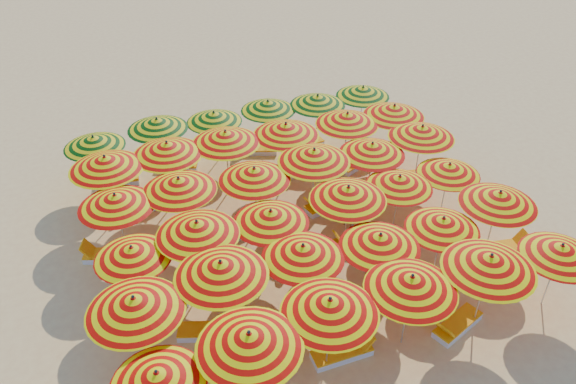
% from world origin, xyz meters
% --- Properties ---
extents(ground, '(120.00, 120.00, 0.00)m').
position_xyz_m(ground, '(0.00, 0.00, 0.00)').
color(ground, '#F0C06A').
rests_on(ground, ground).
extents(umbrella_0, '(2.96, 2.96, 2.37)m').
position_xyz_m(umbrella_0, '(-5.65, -5.77, 2.09)').
color(umbrella_0, silver).
rests_on(umbrella_0, ground).
extents(umbrella_1, '(3.33, 3.33, 2.75)m').
position_xyz_m(umbrella_1, '(-3.47, -5.78, 2.42)').
color(umbrella_1, silver).
rests_on(umbrella_1, ground).
extents(umbrella_2, '(2.96, 2.96, 2.70)m').
position_xyz_m(umbrella_2, '(-1.26, -5.48, 2.38)').
color(umbrella_2, silver).
rests_on(umbrella_2, ground).
extents(umbrella_3, '(3.12, 3.12, 2.67)m').
position_xyz_m(umbrella_3, '(1.09, -5.50, 2.35)').
color(umbrella_3, silver).
rests_on(umbrella_3, ground).
extents(umbrella_4, '(3.43, 3.43, 2.75)m').
position_xyz_m(umbrella_4, '(3.44, -5.67, 2.42)').
color(umbrella_4, silver).
rests_on(umbrella_4, ground).
extents(umbrella_5, '(2.57, 2.57, 2.42)m').
position_xyz_m(umbrella_5, '(5.89, -5.78, 2.13)').
color(umbrella_5, silver).
rests_on(umbrella_5, ground).
extents(umbrella_6, '(3.06, 3.06, 2.69)m').
position_xyz_m(umbrella_6, '(-5.77, -3.62, 2.37)').
color(umbrella_6, silver).
rests_on(umbrella_6, ground).
extents(umbrella_7, '(3.11, 3.11, 2.75)m').
position_xyz_m(umbrella_7, '(-3.41, -3.22, 2.42)').
color(umbrella_7, silver).
rests_on(umbrella_7, ground).
extents(umbrella_8, '(3.16, 3.16, 2.54)m').
position_xyz_m(umbrella_8, '(-1.01, -3.19, 2.24)').
color(umbrella_8, silver).
rests_on(umbrella_8, ground).
extents(umbrella_9, '(3.00, 3.00, 2.54)m').
position_xyz_m(umbrella_9, '(1.24, -3.58, 2.23)').
color(umbrella_9, silver).
rests_on(umbrella_9, ground).
extents(umbrella_10, '(2.94, 2.94, 2.44)m').
position_xyz_m(umbrella_10, '(3.47, -3.49, 2.14)').
color(umbrella_10, silver).
rests_on(umbrella_10, ground).
extents(umbrella_11, '(2.52, 2.52, 2.63)m').
position_xyz_m(umbrella_11, '(5.74, -3.22, 2.31)').
color(umbrella_11, silver).
rests_on(umbrella_11, ground).
extents(umbrella_12, '(2.81, 2.81, 2.37)m').
position_xyz_m(umbrella_12, '(-5.50, -1.28, 2.09)').
color(umbrella_12, silver).
rests_on(umbrella_12, ground).
extents(umbrella_13, '(2.85, 2.85, 2.68)m').
position_xyz_m(umbrella_13, '(-3.56, -1.22, 2.36)').
color(umbrella_13, silver).
rests_on(umbrella_13, ground).
extents(umbrella_14, '(3.04, 3.04, 2.53)m').
position_xyz_m(umbrella_14, '(-1.30, -1.34, 2.22)').
color(umbrella_14, silver).
rests_on(umbrella_14, ground).
extents(umbrella_15, '(2.77, 2.77, 2.69)m').
position_xyz_m(umbrella_15, '(1.37, -1.27, 2.36)').
color(umbrella_15, silver).
rests_on(umbrella_15, ground).
extents(umbrella_16, '(2.53, 2.53, 2.44)m').
position_xyz_m(umbrella_16, '(3.43, -1.03, 2.14)').
color(umbrella_16, silver).
rests_on(umbrella_16, ground).
extents(umbrella_17, '(2.48, 2.48, 2.36)m').
position_xyz_m(umbrella_17, '(5.50, -0.92, 2.08)').
color(umbrella_17, silver).
rests_on(umbrella_17, ground).
extents(umbrella_18, '(2.63, 2.63, 2.59)m').
position_xyz_m(umbrella_18, '(-5.60, 1.19, 2.28)').
color(umbrella_18, silver).
rests_on(umbrella_18, ground).
extents(umbrella_19, '(3.00, 3.00, 2.64)m').
position_xyz_m(umbrella_19, '(-3.54, 1.28, 2.32)').
color(umbrella_19, silver).
rests_on(umbrella_19, ground).
extents(umbrella_20, '(3.25, 3.25, 2.63)m').
position_xyz_m(umbrella_20, '(-1.04, 0.96, 2.31)').
color(umbrella_20, silver).
rests_on(umbrella_20, ground).
extents(umbrella_21, '(2.84, 2.84, 2.75)m').
position_xyz_m(umbrella_21, '(1.25, 1.15, 2.42)').
color(umbrella_21, silver).
rests_on(umbrella_21, ground).
extents(umbrella_22, '(3.13, 3.13, 2.58)m').
position_xyz_m(umbrella_22, '(3.50, 1.03, 2.27)').
color(umbrella_22, silver).
rests_on(umbrella_22, ground).
extents(umbrella_23, '(2.63, 2.63, 2.68)m').
position_xyz_m(umbrella_23, '(5.78, 1.30, 2.36)').
color(umbrella_23, silver).
rests_on(umbrella_23, ground).
extents(umbrella_24, '(3.24, 3.24, 2.74)m').
position_xyz_m(umbrella_24, '(-5.63, 3.38, 2.41)').
color(umbrella_24, silver).
rests_on(umbrella_24, ground).
extents(umbrella_25, '(2.76, 2.76, 2.73)m').
position_xyz_m(umbrella_25, '(-3.45, 3.56, 2.40)').
color(umbrella_25, silver).
rests_on(umbrella_25, ground).
extents(umbrella_26, '(3.17, 3.17, 2.74)m').
position_xyz_m(umbrella_26, '(-1.28, 3.55, 2.42)').
color(umbrella_26, silver).
rests_on(umbrella_26, ground).
extents(umbrella_27, '(3.15, 3.15, 2.72)m').
position_xyz_m(umbrella_27, '(1.03, 3.31, 2.40)').
color(umbrella_27, silver).
rests_on(umbrella_27, ground).
extents(umbrella_28, '(3.27, 3.27, 2.67)m').
position_xyz_m(umbrella_28, '(3.63, 3.30, 2.35)').
color(umbrella_28, silver).
rests_on(umbrella_28, ground).
extents(umbrella_29, '(2.55, 2.55, 2.65)m').
position_xyz_m(umbrella_29, '(5.71, 3.25, 2.34)').
color(umbrella_29, silver).
rests_on(umbrella_29, ground).
extents(umbrella_30, '(2.93, 2.93, 2.43)m').
position_xyz_m(umbrella_30, '(-5.86, 5.54, 2.14)').
color(umbrella_30, silver).
rests_on(umbrella_30, ground).
extents(umbrella_31, '(2.93, 2.93, 2.52)m').
position_xyz_m(umbrella_31, '(-3.39, 5.89, 2.22)').
color(umbrella_31, silver).
rests_on(umbrella_31, ground).
extents(umbrella_32, '(2.43, 2.43, 2.40)m').
position_xyz_m(umbrella_32, '(-1.11, 5.83, 2.11)').
color(umbrella_32, silver).
rests_on(umbrella_32, ground).
extents(umbrella_33, '(2.45, 2.45, 2.44)m').
position_xyz_m(umbrella_33, '(1.25, 5.90, 2.15)').
color(umbrella_33, silver).
rests_on(umbrella_33, ground).
extents(umbrella_34, '(2.44, 2.44, 2.51)m').
position_xyz_m(umbrella_34, '(3.34, 5.50, 2.21)').
color(umbrella_34, silver).
rests_on(umbrella_34, ground).
extents(umbrella_35, '(2.97, 2.97, 2.49)m').
position_xyz_m(umbrella_35, '(5.55, 5.59, 2.19)').
color(umbrella_35, silver).
rests_on(umbrella_35, ground).
extents(lounger_0, '(1.74, 0.61, 0.69)m').
position_xyz_m(lounger_0, '(-0.66, -5.31, 0.15)').
color(lounger_0, white).
rests_on(lounger_0, ground).
extents(lounger_1, '(1.83, 1.12, 0.69)m').
position_xyz_m(lounger_1, '(2.85, -5.65, 0.15)').
color(lounger_1, white).
rests_on(lounger_1, ground).
extents(lounger_2, '(1.83, 1.13, 0.69)m').
position_xyz_m(lounger_2, '(-3.91, -3.20, 0.15)').
color(lounger_2, white).
rests_on(lounger_2, ground).
extents(lounger_3, '(1.83, 1.04, 0.69)m').
position_xyz_m(lounger_3, '(1.75, -3.76, 0.15)').
color(lounger_3, white).
rests_on(lounger_3, ground).
extents(lounger_4, '(1.81, 0.88, 0.69)m').
position_xyz_m(lounger_4, '(6.34, -3.38, 0.15)').
color(lounger_4, white).
rests_on(lounger_4, ground).
extents(lounger_5, '(1.83, 1.05, 0.69)m').
position_xyz_m(lounger_5, '(-4.91, -1.41, 0.15)').
color(lounger_5, white).
rests_on(lounger_5, ground).
extents(lounger_6, '(1.75, 0.62, 0.69)m').
position_xyz_m(lounger_6, '(1.87, -1.23, 0.15)').
color(lounger_6, white).
rests_on(lounger_6, ground).
extents(lounger_7, '(1.83, 1.16, 0.69)m').
position_xyz_m(lounger_7, '(-6.20, 1.20, 0.15)').
color(lounger_7, white).
rests_on(lounger_7, ground).
extents(lounger_8, '(1.82, 1.02, 0.69)m').
position_xyz_m(lounger_8, '(-1.54, 0.85, 0.15)').
color(lounger_8, white).
rests_on(lounger_8, ground).
extents(lounger_9, '(1.82, 0.93, 0.69)m').
position_xyz_m(lounger_9, '(1.75, 1.11, 0.15)').
color(lounger_9, white).
rests_on(lounger_9, ground).
extents(lounger_10, '(1.80, 0.84, 0.69)m').
position_xyz_m(lounger_10, '(6.38, 1.50, 0.15)').
color(lounger_10, white).
rests_on(lounger_10, ground).
extents(lounger_11, '(1.82, 0.98, 0.69)m').
position_xyz_m(lounger_11, '(-5.03, 3.41, 0.15)').
color(lounger_11, white).
rests_on(lounger_11, ground).
extents(lounger_12, '(1.81, 0.91, 0.69)m').
position_xyz_m(lounger_12, '(0.53, 3.47, 0.15)').
color(lounger_12, white).
rests_on(lounger_12, ground).
extents(lounger_13, '(1.82, 1.23, 0.69)m').
position_xyz_m(lounger_13, '(4.22, 3.31, 0.15)').
color(lounger_13, white).
rests_on(lounger_13, ground).
extents(lounger_14, '(1.81, 0.86, 0.69)m').
position_xyz_m(lounger_14, '(-5.26, 5.67, 0.15)').
color(lounger_14, white).
rests_on(lounger_14, ground).
extents(lounger_15, '(1.82, 1.21, 0.69)m').
position_xyz_m(lounger_15, '(-2.79, 5.87, 0.15)').
color(lounger_15, white).
rests_on(lounger_15, ground).
extents(lounger_16, '(1.82, 1.18, 0.69)m').
position_xyz_m(lounger_16, '(0.65, 5.89, 0.15)').
color(lounger_16, white).
rests_on(lounger_16, ground).
extents(lounger_17, '(1.79, 0.79, 0.69)m').
position_xyz_m(lounger_17, '(2.74, 5.52, 0.15)').
color(lounger_17, white).
rests_on(lounger_17, ground).
extents(beachgoer_a, '(0.64, 0.65, 1.50)m').
position_xyz_m(beachgoer_a, '(2.10, -0.13, 0.75)').
color(beachgoer_a, tan).
rests_on(beachgoer_a, ground).
extents(beachgoer_b, '(0.89, 0.81, 1.49)m').
position_xyz_m(beachgoer_b, '(-0.24, -0.64, 0.75)').
color(beachgoer_b, tan).
rests_on(beachgoer_b, ground).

